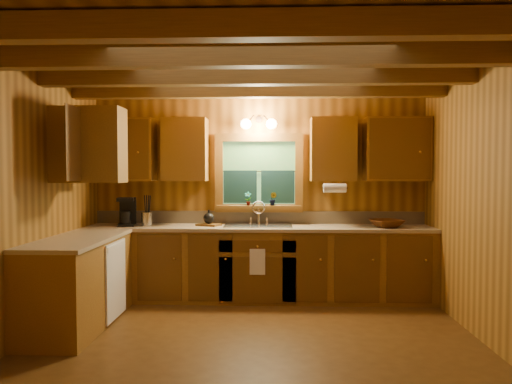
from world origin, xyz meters
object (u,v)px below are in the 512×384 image
at_px(sink, 258,230).
at_px(coffee_maker, 127,212).
at_px(wicker_basket, 387,223).
at_px(cutting_board, 209,225).

distance_m(sink, coffee_maker, 1.63).
bearing_deg(coffee_maker, wicker_basket, -14.27).
height_order(sink, cutting_board, sink).
distance_m(sink, cutting_board, 0.61).
relative_size(sink, cutting_board, 3.02).
bearing_deg(coffee_maker, sink, -12.02).
bearing_deg(wicker_basket, cutting_board, 177.21).
xyz_separation_m(cutting_board, wicker_basket, (2.15, -0.10, 0.03)).
bearing_deg(cutting_board, sink, 21.22).
relative_size(coffee_maker, cutting_board, 1.29).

